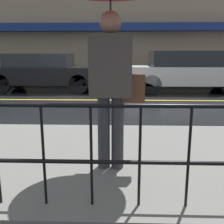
# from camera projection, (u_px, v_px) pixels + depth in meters

# --- Properties ---
(ground_plane) EXTENTS (80.00, 80.00, 0.00)m
(ground_plane) POSITION_uv_depth(u_px,v_px,m) (80.00, 100.00, 8.06)
(ground_plane) COLOR black
(sidewalk_near) EXTENTS (28.00, 2.84, 0.11)m
(sidewalk_near) POSITION_uv_depth(u_px,v_px,m) (26.00, 157.00, 3.45)
(sidewalk_near) COLOR slate
(sidewalk_near) RESTS_ON ground_plane
(sidewalk_far) EXTENTS (28.00, 1.63, 0.11)m
(sidewalk_far) POSITION_uv_depth(u_px,v_px,m) (94.00, 84.00, 12.07)
(sidewalk_far) COLOR slate
(sidewalk_far) RESTS_ON ground_plane
(lane_marking) EXTENTS (25.20, 0.12, 0.01)m
(lane_marking) POSITION_uv_depth(u_px,v_px,m) (80.00, 100.00, 8.06)
(lane_marking) COLOR gold
(lane_marking) RESTS_ON ground_plane
(building_storefront) EXTENTS (28.00, 0.85, 6.31)m
(building_storefront) POSITION_uv_depth(u_px,v_px,m) (95.00, 16.00, 12.33)
(building_storefront) COLOR gray
(building_storefront) RESTS_ON ground_plane
(pedestrian) EXTENTS (1.01, 1.01, 2.10)m
(pedestrian) POSITION_uv_depth(u_px,v_px,m) (111.00, 17.00, 2.66)
(pedestrian) COLOR #333338
(pedestrian) RESTS_ON sidewalk_near
(car_black) EXTENTS (4.47, 1.77, 1.40)m
(car_black) POSITION_uv_depth(u_px,v_px,m) (44.00, 72.00, 9.97)
(car_black) COLOR black
(car_black) RESTS_ON ground_plane
(car_white) EXTENTS (4.65, 1.80, 1.50)m
(car_white) POSITION_uv_depth(u_px,v_px,m) (187.00, 71.00, 9.78)
(car_white) COLOR silver
(car_white) RESTS_ON ground_plane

